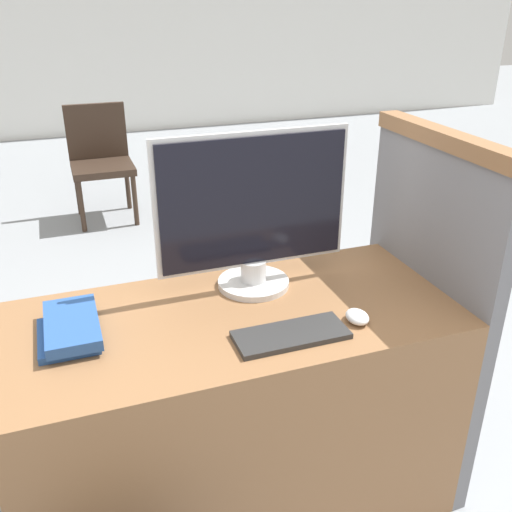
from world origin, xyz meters
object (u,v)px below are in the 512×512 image
keyboard (291,335)px  far_chair (100,157)px  book_stack (71,329)px  monitor (253,213)px  mouse (357,317)px

keyboard → far_chair: (-0.23, 3.09, -0.27)m
keyboard → book_stack: book_stack is taller
monitor → keyboard: (-0.00, -0.32, -0.24)m
book_stack → far_chair: (0.34, 2.88, -0.29)m
far_chair → mouse: bearing=-31.9°
monitor → book_stack: 0.62m
monitor → book_stack: monitor is taller
book_stack → mouse: bearing=-13.9°
monitor → far_chair: monitor is taller
book_stack → far_chair: far_chair is taller
keyboard → mouse: (0.21, 0.01, 0.01)m
monitor → far_chair: bearing=94.8°
far_chair → book_stack: bearing=-46.7°
far_chair → keyboard: bearing=-35.8°
mouse → monitor: bearing=123.5°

